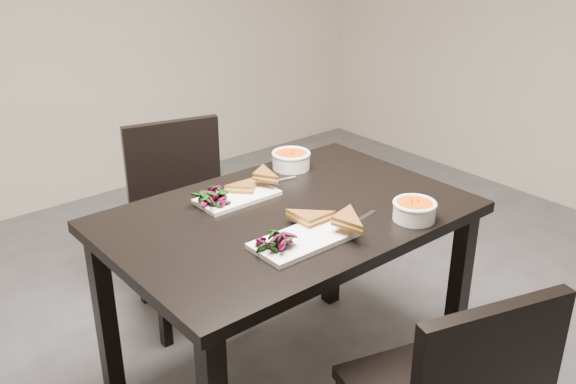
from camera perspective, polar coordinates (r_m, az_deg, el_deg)
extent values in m
cube|color=black|center=(2.13, 0.00, -2.21)|extent=(1.20, 0.80, 0.04)
cube|color=black|center=(2.47, 15.02, -9.12)|extent=(0.06, 0.06, 0.71)
cube|color=black|center=(2.34, -16.01, -11.32)|extent=(0.06, 0.06, 0.71)
cube|color=black|center=(2.85, 4.00, -3.64)|extent=(0.06, 0.06, 0.71)
cube|color=black|center=(1.64, 17.58, -15.61)|extent=(0.41, 0.16, 0.40)
cube|color=black|center=(2.76, -8.87, -3.14)|extent=(0.51, 0.51, 0.04)
cube|color=black|center=(2.68, -11.15, -9.75)|extent=(0.05, 0.05, 0.41)
cube|color=black|center=(2.76, -3.87, -8.14)|extent=(0.05, 0.05, 0.41)
cube|color=black|center=(2.98, -12.95, -6.20)|extent=(0.05, 0.05, 0.41)
cube|color=black|center=(3.06, -6.38, -4.88)|extent=(0.05, 0.05, 0.41)
cube|color=black|center=(2.83, -10.28, 2.42)|extent=(0.42, 0.14, 0.40)
cube|color=white|center=(1.93, 1.46, -4.30)|extent=(0.33, 0.16, 0.02)
cylinder|color=white|center=(2.09, 11.29, -1.77)|extent=(0.14, 0.14, 0.05)
cylinder|color=#F95B0B|center=(2.08, 11.34, -1.19)|extent=(0.12, 0.12, 0.02)
torus|color=white|center=(2.08, 11.35, -1.01)|extent=(0.14, 0.14, 0.01)
cube|color=silver|center=(2.07, 6.41, -2.53)|extent=(0.18, 0.05, 0.00)
cube|color=white|center=(2.22, -4.57, -0.46)|extent=(0.29, 0.14, 0.01)
cylinder|color=white|center=(2.47, 0.28, 2.78)|extent=(0.15, 0.15, 0.06)
cylinder|color=#F95B0B|center=(2.46, 0.28, 3.33)|extent=(0.13, 0.13, 0.02)
torus|color=white|center=(2.46, 0.28, 3.48)|extent=(0.15, 0.15, 0.01)
cube|color=silver|center=(2.35, -1.22, 0.98)|extent=(0.18, 0.05, 0.00)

